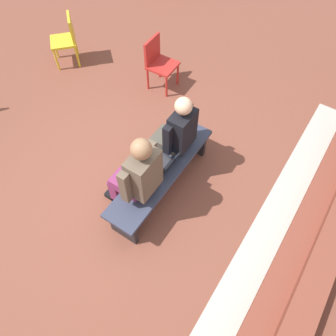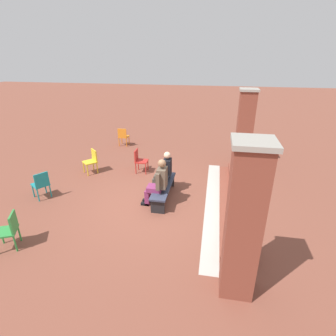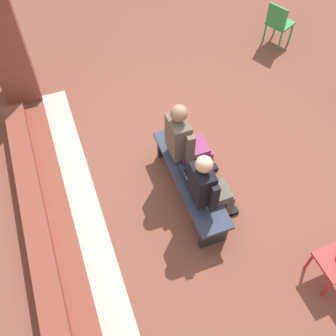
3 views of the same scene
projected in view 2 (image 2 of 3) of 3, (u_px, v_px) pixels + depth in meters
ground_plane at (152, 204)px, 7.47m from camera, size 60.00×60.00×0.00m
concrete_strip at (212, 202)px, 7.55m from camera, size 5.53×0.40×0.01m
brick_steps at (232, 201)px, 7.41m from camera, size 4.73×0.60×0.30m
brick_pillar_left_of_steps at (245, 129)px, 9.52m from camera, size 0.64×0.64×2.84m
brick_pillar_right_of_steps at (243, 223)px, 4.25m from camera, size 0.64×0.64×2.84m
bench at (163, 188)px, 7.65m from camera, size 1.80×0.44×0.45m
person_student at (164, 171)px, 7.88m from camera, size 0.53×0.67×1.32m
person_adult at (158, 181)px, 7.16m from camera, size 0.57×0.72×1.39m
laptop at (164, 182)px, 7.63m from camera, size 0.32×0.29×0.21m
plastic_chair_foreground at (92, 160)px, 9.28m from camera, size 0.59×0.59×0.84m
plastic_chair_mid_courtyard at (140, 159)px, 9.32m from camera, size 0.44×0.44×0.84m
plastic_chair_far_right at (123, 136)px, 11.99m from camera, size 0.42×0.42×0.84m
plastic_chair_near_bench_left at (9, 229)px, 5.65m from camera, size 0.56×0.56×0.84m
plastic_chair_far_left at (41, 183)px, 7.61m from camera, size 0.58×0.58×0.84m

